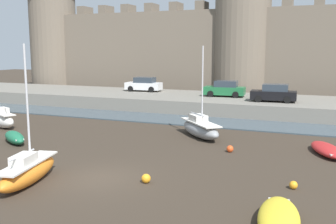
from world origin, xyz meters
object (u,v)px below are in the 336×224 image
(sailboat_midflat_centre, at_px, (28,171))
(car_quay_centre_west, at_px, (144,84))
(car_quay_centre_east, at_px, (274,93))
(mooring_buoy_mid_mud, at_px, (230,149))
(rowboat_foreground_left, at_px, (327,149))
(sailboat_midflat_right, at_px, (200,128))
(car_quay_east, at_px, (225,89))
(rowboat_foreground_right, at_px, (279,218))
(sailboat_near_channel_right, at_px, (1,119))
(mooring_buoy_near_shore, at_px, (293,185))
(rowboat_midflat_left, at_px, (15,137))
(mooring_buoy_off_centre, at_px, (146,178))

(sailboat_midflat_centre, distance_m, car_quay_centre_west, 28.04)
(car_quay_centre_east, bearing_deg, mooring_buoy_mid_mud, -92.97)
(sailboat_midflat_centre, bearing_deg, rowboat_foreground_left, 39.83)
(sailboat_midflat_right, height_order, car_quay_east, sailboat_midflat_right)
(car_quay_centre_east, bearing_deg, sailboat_midflat_centre, -109.13)
(rowboat_foreground_right, relative_size, sailboat_midflat_centre, 0.62)
(rowboat_foreground_left, xyz_separation_m, sailboat_near_channel_right, (-24.01, -0.94, 0.39))
(mooring_buoy_near_shore, xyz_separation_m, car_quay_centre_east, (-3.32, 19.50, 1.94))
(sailboat_midflat_right, distance_m, rowboat_midflat_left, 12.55)
(rowboat_foreground_right, xyz_separation_m, sailboat_near_channel_right, (-22.49, 10.15, 0.32))
(sailboat_near_channel_right, distance_m, mooring_buoy_off_centre, 17.94)
(sailboat_midflat_right, height_order, rowboat_foreground_left, sailboat_midflat_right)
(sailboat_midflat_centre, bearing_deg, car_quay_centre_east, 70.87)
(sailboat_midflat_centre, relative_size, car_quay_east, 1.52)
(car_quay_east, bearing_deg, rowboat_midflat_left, -115.48)
(rowboat_midflat_left, xyz_separation_m, car_quay_east, (9.33, 19.58, 1.72))
(sailboat_midflat_right, bearing_deg, car_quay_east, 96.56)
(rowboat_foreground_left, distance_m, mooring_buoy_mid_mud, 5.67)
(rowboat_foreground_left, height_order, car_quay_centre_west, car_quay_centre_west)
(rowboat_foreground_left, relative_size, rowboat_foreground_right, 1.02)
(car_quay_east, relative_size, car_quay_centre_west, 1.00)
(sailboat_near_channel_right, xyz_separation_m, car_quay_centre_west, (4.26, 17.40, 1.42))
(car_quay_east, bearing_deg, sailboat_midflat_right, -83.44)
(rowboat_midflat_left, bearing_deg, car_quay_east, 64.52)
(rowboat_midflat_left, height_order, mooring_buoy_near_shore, rowboat_midflat_left)
(sailboat_midflat_centre, xyz_separation_m, car_quay_centre_east, (8.10, 23.34, 1.50))
(mooring_buoy_mid_mud, xyz_separation_m, car_quay_east, (-4.43, 16.55, 1.91))
(rowboat_foreground_left, bearing_deg, mooring_buoy_off_centre, -132.29)
(rowboat_midflat_left, bearing_deg, car_quay_centre_east, 50.12)
(sailboat_midflat_right, distance_m, mooring_buoy_near_shore, 10.96)
(rowboat_midflat_left, distance_m, sailboat_near_channel_right, 6.12)
(rowboat_midflat_left, bearing_deg, sailboat_midflat_centre, -43.03)
(mooring_buoy_mid_mud, relative_size, car_quay_centre_east, 0.10)
(sailboat_midflat_right, xyz_separation_m, sailboat_midflat_centre, (-4.45, -12.27, -0.03))
(rowboat_midflat_left, xyz_separation_m, mooring_buoy_off_centre, (11.40, -3.87, -0.18))
(sailboat_near_channel_right, bearing_deg, sailboat_midflat_centre, -40.86)
(mooring_buoy_off_centre, distance_m, mooring_buoy_mid_mud, 7.29)
(sailboat_near_channel_right, bearing_deg, mooring_buoy_off_centre, -25.11)
(sailboat_near_channel_right, xyz_separation_m, car_quay_east, (14.16, 15.84, 1.42))
(rowboat_foreground_left, bearing_deg, sailboat_midflat_centre, -140.17)
(mooring_buoy_off_centre, bearing_deg, rowboat_midflat_left, 161.25)
(rowboat_foreground_left, distance_m, mooring_buoy_off_centre, 11.56)
(sailboat_midflat_right, relative_size, mooring_buoy_near_shore, 17.29)
(sailboat_midflat_right, bearing_deg, car_quay_centre_west, 127.59)
(mooring_buoy_near_shore, bearing_deg, rowboat_midflat_left, 173.13)
(rowboat_midflat_left, relative_size, mooring_buoy_mid_mud, 7.52)
(mooring_buoy_mid_mud, bearing_deg, sailboat_near_channel_right, 177.81)
(rowboat_foreground_left, relative_size, mooring_buoy_off_centre, 9.26)
(rowboat_foreground_right, height_order, car_quay_centre_east, car_quay_centre_east)
(sailboat_near_channel_right, xyz_separation_m, mooring_buoy_near_shore, (22.65, -5.88, -0.51))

